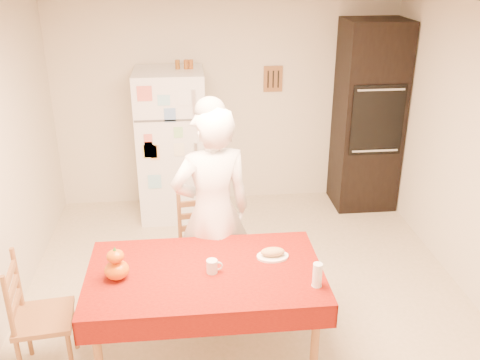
{
  "coord_description": "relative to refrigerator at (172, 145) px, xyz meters",
  "views": [
    {
      "loc": [
        -0.46,
        -3.88,
        2.9
      ],
      "look_at": [
        -0.05,
        0.2,
        1.12
      ],
      "focal_mm": 40.0,
      "sensor_mm": 36.0,
      "label": 1
    }
  ],
  "objects": [
    {
      "name": "floor",
      "position": [
        0.65,
        -1.88,
        -0.85
      ],
      "size": [
        4.5,
        4.5,
        0.0
      ],
      "primitive_type": "plane",
      "color": "tan",
      "rests_on": "ground"
    },
    {
      "name": "room_shell",
      "position": [
        0.65,
        -1.88,
        0.77
      ],
      "size": [
        4.02,
        4.52,
        2.51
      ],
      "color": "beige",
      "rests_on": "ground"
    },
    {
      "name": "refrigerator",
      "position": [
        0.0,
        0.0,
        0.0
      ],
      "size": [
        0.75,
        0.74,
        1.7
      ],
      "color": "white",
      "rests_on": "floor"
    },
    {
      "name": "oven_cabinet",
      "position": [
        2.28,
        0.05,
        0.25
      ],
      "size": [
        0.7,
        0.62,
        2.2
      ],
      "color": "black",
      "rests_on": "floor"
    },
    {
      "name": "dining_table",
      "position": [
        0.27,
        -2.48,
        -0.16
      ],
      "size": [
        1.7,
        1.0,
        0.76
      ],
      "color": "brown",
      "rests_on": "floor"
    },
    {
      "name": "chair_far",
      "position": [
        0.27,
        -1.62,
        -0.34
      ],
      "size": [
        0.46,
        0.44,
        0.95
      ],
      "rotation": [
        0.0,
        0.0,
        0.11
      ],
      "color": "brown",
      "rests_on": "floor"
    },
    {
      "name": "chair_left",
      "position": [
        -0.97,
        -2.5,
        -0.34
      ],
      "size": [
        0.45,
        0.46,
        0.95
      ],
      "rotation": [
        0.0,
        0.0,
        1.69
      ],
      "color": "brown",
      "rests_on": "floor"
    },
    {
      "name": "seated_woman",
      "position": [
        0.36,
        -1.86,
        0.06
      ],
      "size": [
        0.74,
        0.57,
        1.83
      ],
      "primitive_type": "imported",
      "rotation": [
        0.0,
        0.0,
        3.36
      ],
      "color": "white",
      "rests_on": "floor"
    },
    {
      "name": "coffee_mug",
      "position": [
        0.32,
        -2.5,
        -0.04
      ],
      "size": [
        0.08,
        0.08,
        0.1
      ],
      "primitive_type": "cylinder",
      "color": "silver",
      "rests_on": "dining_table"
    },
    {
      "name": "pumpkin_lower",
      "position": [
        -0.35,
        -2.5,
        -0.02
      ],
      "size": [
        0.18,
        0.18,
        0.13
      ],
      "primitive_type": "ellipsoid",
      "color": "#E46505",
      "rests_on": "dining_table"
    },
    {
      "name": "pumpkin_upper",
      "position": [
        -0.35,
        -2.5,
        0.09
      ],
      "size": [
        0.12,
        0.12,
        0.09
      ],
      "primitive_type": "ellipsoid",
      "color": "#DC4405",
      "rests_on": "pumpkin_lower"
    },
    {
      "name": "wine_glass",
      "position": [
        1.03,
        -2.74,
        -0.0
      ],
      "size": [
        0.07,
        0.07,
        0.18
      ],
      "primitive_type": "cylinder",
      "color": "white",
      "rests_on": "dining_table"
    },
    {
      "name": "bread_plate",
      "position": [
        0.78,
        -2.35,
        -0.08
      ],
      "size": [
        0.24,
        0.24,
        0.02
      ],
      "primitive_type": "cylinder",
      "color": "white",
      "rests_on": "dining_table"
    },
    {
      "name": "bread_loaf",
      "position": [
        0.78,
        -2.35,
        -0.04
      ],
      "size": [
        0.18,
        0.1,
        0.06
      ],
      "primitive_type": "ellipsoid",
      "color": "tan",
      "rests_on": "bread_plate"
    },
    {
      "name": "spice_jar_left",
      "position": [
        0.1,
        0.05,
        0.9
      ],
      "size": [
        0.05,
        0.05,
        0.1
      ],
      "primitive_type": "cylinder",
      "color": "brown",
      "rests_on": "refrigerator"
    },
    {
      "name": "spice_jar_mid",
      "position": [
        0.2,
        0.05,
        0.9
      ],
      "size": [
        0.05,
        0.05,
        0.1
      ],
      "primitive_type": "cylinder",
      "color": "brown",
      "rests_on": "refrigerator"
    },
    {
      "name": "spice_jar_right",
      "position": [
        0.25,
        0.05,
        0.9
      ],
      "size": [
        0.05,
        0.05,
        0.1
      ],
      "primitive_type": "cylinder",
      "color": "#984F1B",
      "rests_on": "refrigerator"
    }
  ]
}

